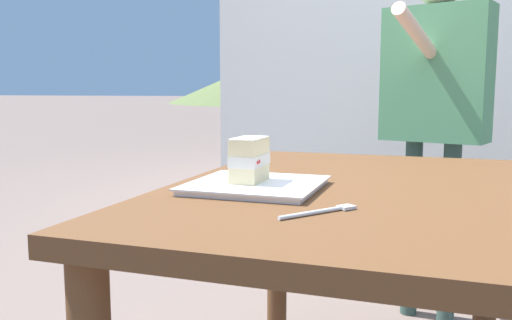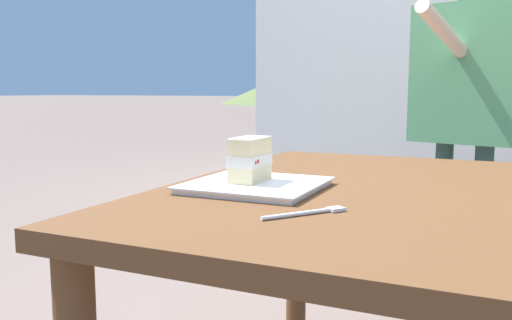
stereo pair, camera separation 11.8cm
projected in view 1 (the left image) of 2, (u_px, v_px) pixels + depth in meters
patio_table at (353, 233)px, 1.27m from camera, size 1.20×0.81×0.73m
dessert_plate at (256, 185)px, 1.19m from camera, size 0.28×0.28×0.02m
cake_slice at (250, 160)px, 1.19m from camera, size 0.11×0.07×0.10m
dessert_fork at (323, 211)px, 0.96m from camera, size 0.15×0.11×0.01m
diner_person at (436, 81)px, 2.14m from camera, size 0.56×0.44×1.48m
parked_car_near at (350, 96)px, 11.47m from camera, size 4.58×3.49×1.61m
parked_car_far at (473, 96)px, 13.67m from camera, size 4.68×3.80×1.54m
parked_car_extra at (366, 96)px, 17.51m from camera, size 4.33×2.32×1.43m
distant_hill at (363, 61)px, 41.09m from camera, size 29.61×29.61×6.39m
patio_building at (497, 25)px, 4.63m from camera, size 4.09×3.48×3.03m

